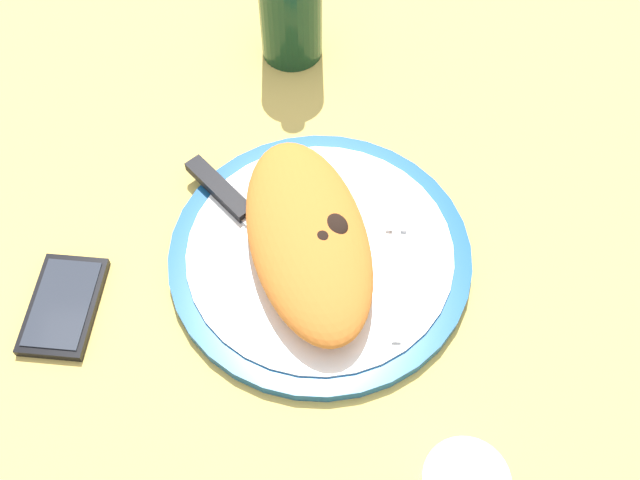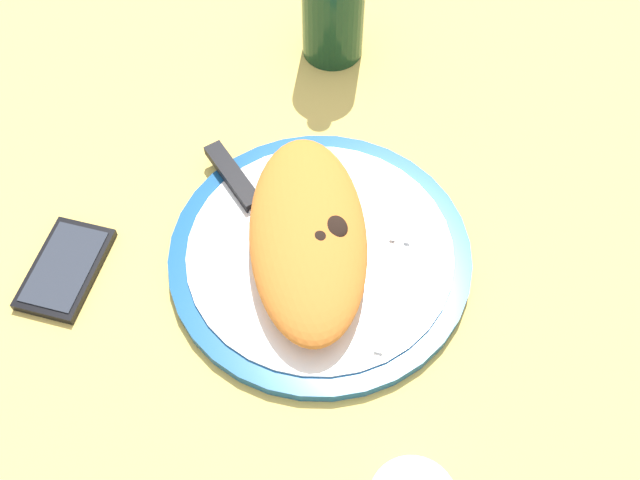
% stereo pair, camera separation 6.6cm
% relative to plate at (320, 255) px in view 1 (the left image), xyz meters
% --- Properties ---
extents(ground_plane, '(1.50, 1.50, 0.03)m').
position_rel_plate_xyz_m(ground_plane, '(0.00, 0.00, -0.02)').
color(ground_plane, '#DBB756').
extents(plate, '(0.32, 0.32, 0.02)m').
position_rel_plate_xyz_m(plate, '(0.00, 0.00, 0.00)').
color(plate, navy).
rests_on(plate, ground_plane).
extents(calzone, '(0.27, 0.16, 0.05)m').
position_rel_plate_xyz_m(calzone, '(0.00, 0.01, 0.03)').
color(calzone, orange).
rests_on(calzone, plate).
extents(fork, '(0.17, 0.03, 0.00)m').
position_rel_plate_xyz_m(fork, '(-0.01, -0.08, 0.01)').
color(fork, silver).
rests_on(fork, plate).
extents(knife, '(0.18, 0.16, 0.01)m').
position_rel_plate_xyz_m(knife, '(0.06, 0.09, 0.01)').
color(knife, silver).
rests_on(knife, plate).
extents(smartphone, '(0.12, 0.08, 0.01)m').
position_rel_plate_xyz_m(smartphone, '(-0.05, 0.26, -0.00)').
color(smartphone, black).
rests_on(smartphone, ground_plane).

